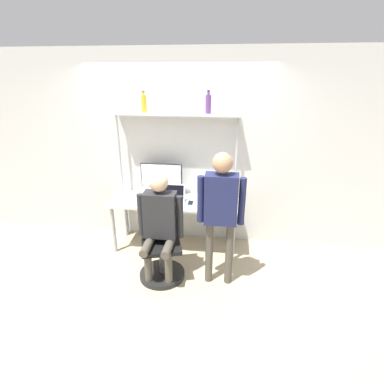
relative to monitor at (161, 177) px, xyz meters
The scene contains 12 objects.
ground_plane 1.15m from the monitor, 66.91° to the right, with size 12.00×12.00×0.00m, color tan.
wall_back 0.45m from the monitor, 37.71° to the left, with size 8.00×0.06×2.70m.
desk 0.45m from the monitor, 38.97° to the right, with size 1.76×0.64×0.73m.
shelf_unit 0.59m from the monitor, ahead, with size 1.68×0.22×1.89m.
monitor is the anchor object (origin of this frame).
laptop 0.38m from the monitor, 49.46° to the right, with size 0.33×0.25×0.24m.
cell_phone 0.58m from the monitor, 28.23° to the right, with size 0.07×0.15×0.01m.
office_chair 1.13m from the monitor, 78.68° to the right, with size 0.57×0.57×0.93m.
person_seated 0.95m from the monitor, 78.55° to the right, with size 0.54×0.46×1.35m.
person_standing 1.26m from the monitor, 45.42° to the right, with size 0.53×0.22×1.61m.
bottle_purple 1.20m from the monitor, ahead, with size 0.07×0.07×0.29m.
bottle_amber 1.02m from the monitor, behind, with size 0.07×0.07×0.27m.
Camera 1 is at (0.75, -3.40, 2.38)m, focal length 28.00 mm.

